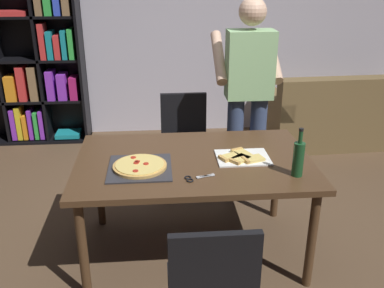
# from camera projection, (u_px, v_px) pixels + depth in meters

# --- Properties ---
(ground_plane) EXTENTS (12.00, 12.00, 0.00)m
(ground_plane) POSITION_uv_depth(u_px,v_px,m) (194.00, 250.00, 3.23)
(ground_plane) COLOR brown
(back_wall) EXTENTS (6.40, 0.10, 2.80)m
(back_wall) POSITION_uv_depth(u_px,v_px,m) (175.00, 17.00, 5.07)
(back_wall) COLOR #BCB7C6
(back_wall) RESTS_ON ground_plane
(dining_table) EXTENTS (1.60, 1.02, 0.75)m
(dining_table) POSITION_uv_depth(u_px,v_px,m) (194.00, 169.00, 2.96)
(dining_table) COLOR #4C331E
(dining_table) RESTS_ON ground_plane
(chair_near_camera) EXTENTS (0.42, 0.42, 0.90)m
(chair_near_camera) POSITION_uv_depth(u_px,v_px,m) (211.00, 288.00, 2.11)
(chair_near_camera) COLOR black
(chair_near_camera) RESTS_ON ground_plane
(chair_far_side) EXTENTS (0.42, 0.42, 0.90)m
(chair_far_side) POSITION_uv_depth(u_px,v_px,m) (184.00, 137.00, 3.94)
(chair_far_side) COLOR black
(chair_far_side) RESTS_ON ground_plane
(couch) EXTENTS (1.73, 0.92, 0.85)m
(couch) POSITION_uv_depth(u_px,v_px,m) (340.00, 118.00, 5.08)
(couch) COLOR brown
(couch) RESTS_ON ground_plane
(bookshelf) EXTENTS (1.40, 0.35, 1.95)m
(bookshelf) POSITION_uv_depth(u_px,v_px,m) (23.00, 60.00, 4.90)
(bookshelf) COLOR black
(bookshelf) RESTS_ON ground_plane
(person_serving_pizza) EXTENTS (0.55, 0.54, 1.75)m
(person_serving_pizza) POSITION_uv_depth(u_px,v_px,m) (248.00, 91.00, 3.59)
(person_serving_pizza) COLOR #38476B
(person_serving_pizza) RESTS_ON ground_plane
(pepperoni_pizza_on_tray) EXTENTS (0.41, 0.41, 0.04)m
(pepperoni_pizza_on_tray) POSITION_uv_depth(u_px,v_px,m) (140.00, 167.00, 2.79)
(pepperoni_pizza_on_tray) COLOR #2D2D33
(pepperoni_pizza_on_tray) RESTS_ON dining_table
(pizza_slices_on_towel) EXTENTS (0.36, 0.28, 0.03)m
(pizza_slices_on_towel) POSITION_uv_depth(u_px,v_px,m) (241.00, 157.00, 2.94)
(pizza_slices_on_towel) COLOR white
(pizza_slices_on_towel) RESTS_ON dining_table
(wine_bottle) EXTENTS (0.07, 0.07, 0.32)m
(wine_bottle) POSITION_uv_depth(u_px,v_px,m) (298.00, 158.00, 2.67)
(wine_bottle) COLOR #194723
(wine_bottle) RESTS_ON dining_table
(kitchen_scissors) EXTENTS (0.20, 0.10, 0.01)m
(kitchen_scissors) POSITION_uv_depth(u_px,v_px,m) (195.00, 178.00, 2.67)
(kitchen_scissors) COLOR silver
(kitchen_scissors) RESTS_ON dining_table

